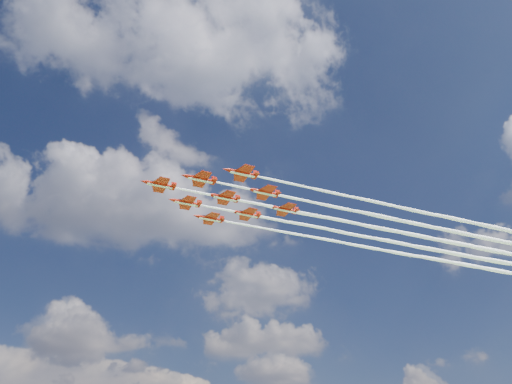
{
  "coord_description": "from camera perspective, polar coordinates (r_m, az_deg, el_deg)",
  "views": [
    {
      "loc": [
        -7.89,
        -124.63,
        4.0
      ],
      "look_at": [
        8.97,
        1.97,
        78.88
      ],
      "focal_mm": 35.0,
      "sensor_mm": 36.0,
      "label": 1
    }
  ],
  "objects": [
    {
      "name": "jet_row3_port",
      "position": [
        165.58,
        20.45,
        -2.63
      ],
      "size": [
        135.21,
        38.94,
        2.52
      ],
      "rotation": [
        0.0,
        0.0,
        0.25
      ],
      "color": "#A61609"
    },
    {
      "name": "jet_row2_starb",
      "position": [
        174.56,
        13.59,
        -5.19
      ],
      "size": [
        135.21,
        38.94,
        2.52
      ],
      "rotation": [
        0.0,
        0.0,
        0.25
      ],
      "color": "#A61609"
    },
    {
      "name": "jet_row4_starb",
      "position": [
        185.78,
        18.48,
        -6.01
      ],
      "size": [
        135.21,
        38.94,
        2.52
      ],
      "rotation": [
        0.0,
        0.0,
        0.25
      ],
      "color": "#A61609"
    },
    {
      "name": "jet_row4_port",
      "position": [
        176.32,
        21.33,
        -4.15
      ],
      "size": [
        135.21,
        38.94,
        2.52
      ],
      "rotation": [
        0.0,
        0.0,
        0.25
      ],
      "color": "#A61609"
    },
    {
      "name": "jet_row2_port",
      "position": [
        164.46,
        16.35,
        -3.17
      ],
      "size": [
        135.21,
        38.94,
        2.52
      ],
      "rotation": [
        0.0,
        0.0,
        0.25
      ],
      "color": "#A61609"
    },
    {
      "name": "jet_lead",
      "position": [
        164.21,
        12.21,
        -3.71
      ],
      "size": [
        135.21,
        38.94,
        2.52
      ],
      "rotation": [
        0.0,
        0.0,
        0.25
      ],
      "color": "#A61609"
    },
    {
      "name": "jet_row3_centre",
      "position": [
        175.04,
        17.48,
        -4.68
      ],
      "size": [
        135.21,
        38.94,
        2.52
      ],
      "rotation": [
        0.0,
        0.0,
        0.25
      ],
      "color": "#A61609"
    },
    {
      "name": "jet_tail",
      "position": [
        187.2,
        22.11,
        -5.5
      ],
      "size": [
        135.21,
        38.94,
        2.52
      ],
      "rotation": [
        0.0,
        0.0,
        0.25
      ],
      "color": "#A61609"
    },
    {
      "name": "jet_row3_starb",
      "position": [
        185.11,
        14.81,
        -6.51
      ],
      "size": [
        135.21,
        38.94,
        2.52
      ],
      "rotation": [
        0.0,
        0.0,
        0.25
      ],
      "color": "#A61609"
    }
  ]
}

